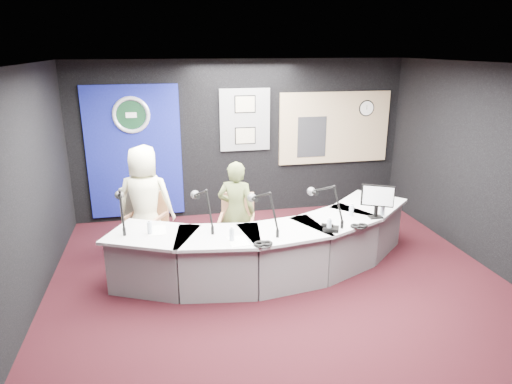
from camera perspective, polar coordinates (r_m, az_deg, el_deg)
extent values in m
plane|color=black|center=(6.01, 3.50, -12.23)|extent=(6.00, 6.00, 0.00)
cube|color=silver|center=(5.21, 4.10, 15.48)|extent=(6.00, 6.00, 0.02)
cube|color=black|center=(8.29, -1.75, 6.63)|extent=(6.00, 0.02, 2.80)
cube|color=black|center=(2.94, 20.15, -16.62)|extent=(6.00, 0.02, 2.80)
cube|color=black|center=(5.50, -27.96, -1.34)|extent=(0.02, 6.00, 2.80)
cube|color=black|center=(6.87, 28.70, 2.05)|extent=(0.02, 6.00, 2.80)
cube|color=navy|center=(8.19, -14.96, 4.81)|extent=(1.60, 0.05, 2.30)
torus|color=silver|center=(8.04, -15.34, 9.27)|extent=(0.63, 0.07, 0.63)
cylinder|color=black|center=(8.04, -15.34, 9.27)|extent=(0.48, 0.01, 0.48)
cube|color=slate|center=(8.21, -1.39, 9.00)|extent=(0.90, 0.04, 1.10)
cube|color=gray|center=(8.15, -1.37, 10.91)|extent=(0.34, 0.02, 0.27)
cube|color=gray|center=(8.23, -1.34, 7.04)|extent=(0.34, 0.02, 0.27)
cube|color=tan|center=(8.71, 9.79, 7.92)|extent=(2.12, 0.06, 1.32)
cube|color=#D8B289|center=(8.70, 9.82, 7.91)|extent=(2.00, 0.02, 1.20)
cube|color=black|center=(8.55, 6.98, 6.85)|extent=(0.55, 0.02, 0.75)
cylinder|color=white|center=(8.87, 13.66, 10.14)|extent=(0.28, 0.01, 0.28)
cube|color=gray|center=(7.11, -14.70, -2.41)|extent=(0.48, 0.34, 0.70)
imported|color=#FFFDCB|center=(6.83, -13.69, -1.22)|extent=(0.92, 0.70, 1.68)
imported|color=#566133|center=(6.55, -2.48, -2.46)|extent=(0.64, 0.54, 1.48)
cube|color=black|center=(6.40, 14.92, -0.44)|extent=(0.41, 0.23, 0.30)
cube|color=black|center=(5.93, 9.35, -4.56)|extent=(0.24, 0.23, 0.05)
torus|color=black|center=(6.11, 12.76, -4.15)|extent=(0.20, 0.20, 0.03)
torus|color=black|center=(5.45, 0.89, -6.48)|extent=(0.24, 0.24, 0.04)
cube|color=white|center=(6.00, -12.32, -4.70)|extent=(0.25, 0.34, 0.00)
cube|color=white|center=(5.56, -2.26, -6.15)|extent=(0.25, 0.34, 0.00)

